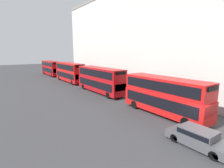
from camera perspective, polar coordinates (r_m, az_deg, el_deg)
The scene contains 7 objects.
ground_plane at distance 17.02m, azimuth 25.97°, elevation -14.58°, with size 200.00×200.00×0.00m, color #38383A.
bus_leading at distance 19.97m, azimuth 16.70°, elevation -3.30°, with size 2.59×10.05×4.16m.
bus_second_in_queue at distance 29.74m, azimuth -3.88°, elevation 1.67°, with size 2.59×11.37×4.26m.
bus_third_in_queue at distance 41.50m, azimuth -13.65°, elevation 3.98°, with size 2.59×11.13×4.35m.
bus_trailing at distance 54.69m, azimuth -19.26°, elevation 5.11°, with size 2.59×10.88×4.17m.
car_dark_sedan at distance 14.84m, azimuth 26.33°, elevation -15.30°, with size 1.86×4.55×1.37m.
pedestrian at distance 26.02m, azimuth 9.58°, elevation -3.36°, with size 0.36×0.36×1.61m.
Camera 1 is at (-13.90, -6.96, 6.92)m, focal length 28.00 mm.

